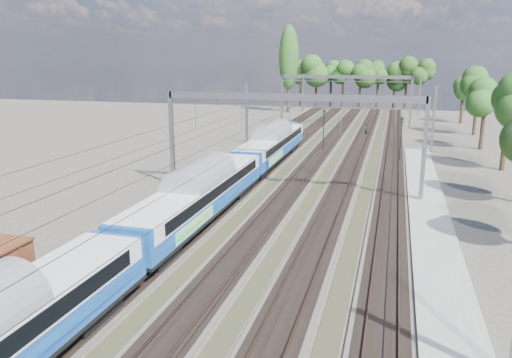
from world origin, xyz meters
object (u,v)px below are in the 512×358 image
(worker, at_px, (367,130))
(signal_near, at_px, (324,124))
(signal_far, at_px, (401,134))
(emu_train, at_px, (198,190))

(worker, xyz_separation_m, signal_near, (-4.72, -15.29, 2.60))
(signal_near, bearing_deg, signal_far, -39.66)
(emu_train, height_order, worker, emu_train)
(signal_near, height_order, signal_far, signal_near)
(worker, relative_size, signal_far, 0.36)
(emu_train, xyz_separation_m, worker, (9.27, 47.68, -1.80))
(emu_train, relative_size, worker, 35.45)
(signal_near, bearing_deg, worker, 57.35)
(worker, bearing_deg, signal_far, -155.98)
(signal_near, distance_m, signal_far, 10.68)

